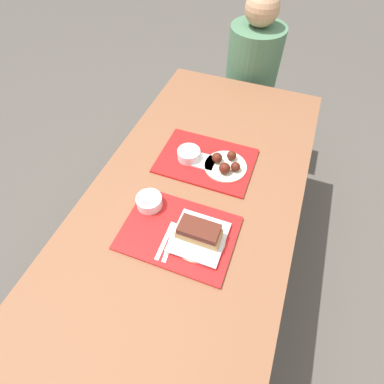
{
  "coord_description": "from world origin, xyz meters",
  "views": [
    {
      "loc": [
        0.27,
        -0.72,
        1.78
      ],
      "look_at": [
        -0.0,
        -0.0,
        0.79
      ],
      "focal_mm": 28.0,
      "sensor_mm": 36.0,
      "label": 1
    }
  ],
  "objects": [
    {
      "name": "napkin_far",
      "position": [
        -0.03,
        0.2,
        0.76
      ],
      "size": [
        0.13,
        0.09,
        0.01
      ],
      "color": "white",
      "rests_on": "tray_far"
    },
    {
      "name": "person_seated_across",
      "position": [
        -0.01,
        1.16,
        0.76
      ],
      "size": [
        0.34,
        0.34,
        0.72
      ],
      "color": "#477051",
      "rests_on": "picnic_bench_far"
    },
    {
      "name": "tray_far",
      "position": [
        -0.01,
        0.22,
        0.75
      ],
      "size": [
        0.44,
        0.31,
        0.01
      ],
      "color": "red",
      "rests_on": "picnic_table"
    },
    {
      "name": "brisket_sandwich_plate",
      "position": [
        0.1,
        -0.19,
        0.79
      ],
      "size": [
        0.21,
        0.21,
        0.08
      ],
      "color": "beige",
      "rests_on": "tray_near"
    },
    {
      "name": "plastic_knife_near",
      "position": [
        0.0,
        -0.24,
        0.76
      ],
      "size": [
        0.04,
        0.17,
        0.0
      ],
      "color": "white",
      "rests_on": "tray_near"
    },
    {
      "name": "bowl_coleslaw_far",
      "position": [
        -0.09,
        0.2,
        0.79
      ],
      "size": [
        0.11,
        0.11,
        0.05
      ],
      "color": "silver",
      "rests_on": "tray_far"
    },
    {
      "name": "ground_plane",
      "position": [
        0.0,
        0.0,
        0.0
      ],
      "size": [
        12.0,
        12.0,
        0.0
      ],
      "primitive_type": "plane",
      "color": "#4C4742"
    },
    {
      "name": "condiment_packet",
      "position": [
        0.03,
        -0.12,
        0.76
      ],
      "size": [
        0.04,
        0.03,
        0.01
      ],
      "color": "#3F3F47",
      "rests_on": "tray_near"
    },
    {
      "name": "plastic_fork_near",
      "position": [
        -0.02,
        -0.24,
        0.76
      ],
      "size": [
        0.02,
        0.17,
        0.0
      ],
      "color": "white",
      "rests_on": "tray_near"
    },
    {
      "name": "bowl_coleslaw_near",
      "position": [
        -0.15,
        -0.11,
        0.79
      ],
      "size": [
        0.11,
        0.11,
        0.05
      ],
      "color": "silver",
      "rests_on": "tray_near"
    },
    {
      "name": "tray_near",
      "position": [
        0.01,
        -0.19,
        0.75
      ],
      "size": [
        0.44,
        0.31,
        0.01
      ],
      "color": "red",
      "rests_on": "picnic_table"
    },
    {
      "name": "wings_plate_far",
      "position": [
        0.09,
        0.21,
        0.78
      ],
      "size": [
        0.2,
        0.2,
        0.06
      ],
      "color": "beige",
      "rests_on": "tray_far"
    },
    {
      "name": "picnic_bench_far",
      "position": [
        0.0,
        1.16,
        0.39
      ],
      "size": [
        0.85,
        0.28,
        0.46
      ],
      "color": "brown",
      "rests_on": "ground_plane"
    },
    {
      "name": "picnic_table",
      "position": [
        0.0,
        0.0,
        0.66
      ],
      "size": [
        0.9,
        1.88,
        0.75
      ],
      "color": "brown",
      "rests_on": "ground_plane"
    }
  ]
}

